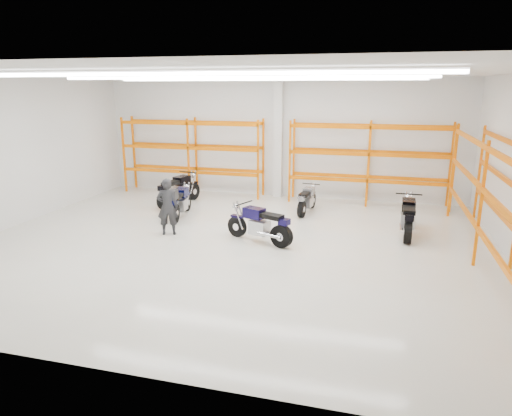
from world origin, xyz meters
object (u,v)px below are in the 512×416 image
(motorcycle_back_d, at_px, (408,218))
(motorcycle_back_c, at_px, (307,201))
(motorcycle_back_b, at_px, (179,202))
(structural_column, at_px, (278,139))
(motorcycle_back_a, at_px, (178,191))
(standing_man, at_px, (167,207))
(motorcycle_main, at_px, (262,225))

(motorcycle_back_d, bearing_deg, motorcycle_back_c, 151.72)
(motorcycle_back_b, relative_size, motorcycle_back_d, 0.95)
(motorcycle_back_d, bearing_deg, structural_column, 140.29)
(motorcycle_back_b, bearing_deg, motorcycle_back_a, 115.95)
(standing_man, xyz_separation_m, structural_column, (2.05, 5.49, 1.42))
(standing_man, bearing_deg, motorcycle_back_a, -88.81)
(motorcycle_main, relative_size, motorcycle_back_d, 0.90)
(motorcycle_main, height_order, motorcycle_back_b, motorcycle_back_b)
(standing_man, bearing_deg, motorcycle_back_c, -155.06)
(motorcycle_back_c, xyz_separation_m, motorcycle_back_d, (3.17, -1.71, 0.09))
(motorcycle_main, height_order, motorcycle_back_a, motorcycle_back_a)
(motorcycle_main, height_order, motorcycle_back_c, motorcycle_main)
(structural_column, bearing_deg, motorcycle_back_a, -144.42)
(standing_man, relative_size, structural_column, 0.37)
(motorcycle_back_d, height_order, standing_man, standing_man)
(motorcycle_main, relative_size, standing_man, 1.23)
(motorcycle_main, bearing_deg, motorcycle_back_d, 23.11)
(motorcycle_back_d, xyz_separation_m, standing_man, (-6.69, -1.64, 0.31))
(motorcycle_back_b, distance_m, structural_column, 4.87)
(motorcycle_back_b, height_order, motorcycle_back_d, motorcycle_back_d)
(motorcycle_main, xyz_separation_m, motorcycle_back_b, (-3.19, 1.67, 0.04))
(motorcycle_back_a, relative_size, structural_column, 0.50)
(motorcycle_back_a, bearing_deg, standing_man, -70.20)
(motorcycle_back_c, bearing_deg, standing_man, -136.44)
(motorcycle_back_a, bearing_deg, motorcycle_back_b, -64.05)
(standing_man, bearing_deg, motorcycle_back_d, 175.13)
(motorcycle_back_c, bearing_deg, motorcycle_back_b, -156.48)
(motorcycle_main, xyz_separation_m, standing_man, (-2.80, 0.03, 0.34))
(motorcycle_back_a, xyz_separation_m, motorcycle_back_d, (7.84, -1.57, -0.01))
(motorcycle_back_b, bearing_deg, motorcycle_main, -27.60)
(motorcycle_back_a, distance_m, motorcycle_back_d, 8.00)
(motorcycle_back_a, xyz_separation_m, motorcycle_back_b, (0.76, -1.56, 0.00))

